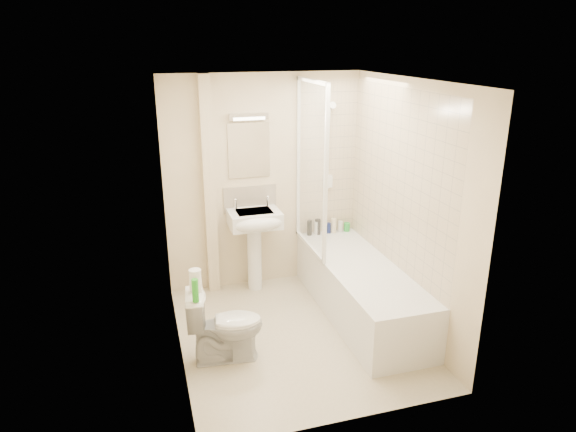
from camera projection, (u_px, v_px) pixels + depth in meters
name	position (u px, v px, depth m)	size (l,w,h in m)	color
floor	(296.00, 334.00, 5.00)	(2.50, 2.50, 0.00)	beige
wall_back	(264.00, 183.00, 5.74)	(2.20, 0.02, 2.40)	beige
wall_left	(172.00, 230.00, 4.31)	(0.02, 2.50, 2.40)	beige
wall_right	(407.00, 207.00, 4.90)	(0.02, 2.50, 2.40)	beige
ceiling	(298.00, 80.00, 4.22)	(2.20, 2.50, 0.02)	white
tile_back	(327.00, 159.00, 5.86)	(0.70, 0.01, 1.75)	beige
tile_right	(397.00, 179.00, 5.01)	(0.01, 2.10, 1.75)	beige
pipe_boxing	(209.00, 189.00, 5.52)	(0.12, 0.12, 2.40)	beige
splashback	(250.00, 199.00, 5.74)	(0.60, 0.01, 0.30)	beige
mirror	(249.00, 150.00, 5.56)	(0.46, 0.01, 0.60)	white
strip_light	(249.00, 116.00, 5.42)	(0.42, 0.07, 0.07)	silver
bathtub	(360.00, 288.00, 5.28)	(0.70, 2.10, 0.55)	white
shower_screen	(311.00, 168.00, 5.36)	(0.04, 0.92, 1.80)	white
shower_fixture	(329.00, 149.00, 5.78)	(0.10, 0.16, 0.99)	white
pedestal_sink	(255.00, 228.00, 5.63)	(0.56, 0.50, 1.08)	white
bottle_black_a	(310.00, 228.00, 5.98)	(0.06, 0.06, 0.18)	black
bottle_white_a	(317.00, 228.00, 6.01)	(0.06, 0.06, 0.16)	silver
bottle_black_b	(318.00, 227.00, 6.01)	(0.06, 0.06, 0.18)	black
bottle_blue	(329.00, 228.00, 6.05)	(0.05, 0.05, 0.12)	navy
bottle_cream	(334.00, 225.00, 6.06)	(0.06, 0.06, 0.17)	beige
bottle_white_b	(340.00, 227.00, 6.09)	(0.06, 0.06, 0.13)	silver
bottle_green	(347.00, 227.00, 6.12)	(0.07, 0.07, 0.10)	green
toilet	(225.00, 325.00, 4.52)	(0.69, 0.44, 0.67)	white
toilet_roll_lower	(196.00, 286.00, 4.39)	(0.11, 0.11, 0.09)	white
toilet_roll_upper	(195.00, 276.00, 4.35)	(0.10, 0.10, 0.11)	white
green_bottle	(195.00, 290.00, 4.20)	(0.05, 0.05, 0.20)	green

